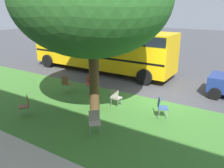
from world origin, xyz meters
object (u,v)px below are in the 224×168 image
object	(u,v)px
chair_1	(90,82)
chair_5	(95,120)
chair_2	(66,83)
school_bus	(100,46)
chair_0	(116,97)
chair_3	(26,104)
chair_4	(161,106)

from	to	relation	value
chair_1	chair_5	size ratio (longest dim) A/B	1.00
chair_1	chair_2	xyz separation A→B (m)	(1.03, 0.75, 0.00)
chair_2	school_bus	xyz separation A→B (m)	(0.97, -4.58, 1.24)
chair_0	chair_1	world-z (taller)	same
chair_0	chair_2	size ratio (longest dim) A/B	1.00
chair_0	chair_5	world-z (taller)	same
chair_3	chair_4	bearing A→B (deg)	-149.57
chair_2	chair_4	bearing A→B (deg)	177.63
chair_1	school_bus	size ratio (longest dim) A/B	0.08
chair_2	chair_5	size ratio (longest dim) A/B	1.00
chair_1	chair_4	size ratio (longest dim) A/B	1.00
chair_0	chair_1	size ratio (longest dim) A/B	1.00
chair_3	school_bus	xyz separation A→B (m)	(1.53, -7.66, 1.24)
chair_0	chair_3	size ratio (longest dim) A/B	1.00
chair_0	chair_4	distance (m)	2.14
chair_1	chair_2	distance (m)	1.28
chair_2	chair_5	xyz separation A→B (m)	(-3.86, 2.72, 0.00)
chair_1	chair_3	world-z (taller)	same
chair_1	school_bus	world-z (taller)	school_bus
chair_2	chair_3	size ratio (longest dim) A/B	1.00
chair_2	school_bus	distance (m)	4.84
chair_2	chair_3	xyz separation A→B (m)	(-0.56, 3.08, 0.00)
chair_3	school_bus	distance (m)	7.91
chair_2	school_bus	size ratio (longest dim) A/B	0.08
chair_0	school_bus	distance (m)	6.61
chair_0	chair_1	distance (m)	2.50
chair_0	chair_5	size ratio (longest dim) A/B	1.00
chair_2	chair_5	world-z (taller)	same
chair_2	chair_3	distance (m)	3.13
chair_3	chair_0	bearing A→B (deg)	-134.77
chair_5	school_bus	xyz separation A→B (m)	(4.82, -7.29, 1.24)
chair_0	chair_3	world-z (taller)	same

